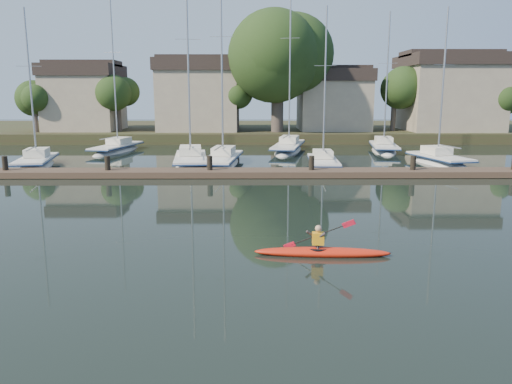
{
  "coord_description": "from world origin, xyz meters",
  "views": [
    {
      "loc": [
        -0.5,
        -15.08,
        4.82
      ],
      "look_at": [
        -0.36,
        3.14,
        1.2
      ],
      "focal_mm": 35.0,
      "sensor_mm": 36.0,
      "label": 1
    }
  ],
  "objects_px": {
    "dock": "(261,173)",
    "sailboat_0": "(37,169)",
    "sailboat_1": "(191,168)",
    "sailboat_7": "(384,153)",
    "kayak": "(322,250)",
    "sailboat_6": "(288,153)",
    "sailboat_4": "(439,167)",
    "sailboat_3": "(323,169)",
    "sailboat_2": "(223,167)",
    "sailboat_5": "(117,153)"
  },
  "relations": [
    {
      "from": "sailboat_1",
      "to": "sailboat_2",
      "type": "distance_m",
      "value": 2.17
    },
    {
      "from": "sailboat_0",
      "to": "sailboat_7",
      "type": "height_order",
      "value": "sailboat_7"
    },
    {
      "from": "sailboat_3",
      "to": "sailboat_2",
      "type": "bearing_deg",
      "value": 174.34
    },
    {
      "from": "sailboat_4",
      "to": "sailboat_7",
      "type": "xyz_separation_m",
      "value": [
        -1.81,
        7.78,
        0.0
      ]
    },
    {
      "from": "dock",
      "to": "sailboat_6",
      "type": "xyz_separation_m",
      "value": [
        2.59,
        13.21,
        -0.39
      ]
    },
    {
      "from": "sailboat_0",
      "to": "sailboat_2",
      "type": "relative_size",
      "value": 0.79
    },
    {
      "from": "kayak",
      "to": "sailboat_1",
      "type": "height_order",
      "value": "sailboat_1"
    },
    {
      "from": "kayak",
      "to": "dock",
      "type": "bearing_deg",
      "value": 99.52
    },
    {
      "from": "sailboat_0",
      "to": "sailboat_3",
      "type": "bearing_deg",
      "value": -12.65
    },
    {
      "from": "sailboat_5",
      "to": "sailboat_6",
      "type": "distance_m",
      "value": 14.47
    },
    {
      "from": "sailboat_1",
      "to": "sailboat_7",
      "type": "height_order",
      "value": "sailboat_1"
    },
    {
      "from": "kayak",
      "to": "sailboat_4",
      "type": "relative_size",
      "value": 0.35
    },
    {
      "from": "sailboat_3",
      "to": "sailboat_5",
      "type": "xyz_separation_m",
      "value": [
        -16.11,
        8.96,
        -0.0
      ]
    },
    {
      "from": "sailboat_6",
      "to": "sailboat_0",
      "type": "bearing_deg",
      "value": -141.56
    },
    {
      "from": "sailboat_4",
      "to": "sailboat_7",
      "type": "height_order",
      "value": "sailboat_7"
    },
    {
      "from": "sailboat_2",
      "to": "sailboat_6",
      "type": "height_order",
      "value": "sailboat_6"
    },
    {
      "from": "kayak",
      "to": "sailboat_2",
      "type": "bearing_deg",
      "value": 105.26
    },
    {
      "from": "sailboat_2",
      "to": "sailboat_6",
      "type": "xyz_separation_m",
      "value": [
        5.13,
        8.35,
        -0.0
      ]
    },
    {
      "from": "dock",
      "to": "sailboat_5",
      "type": "distance_m",
      "value": 17.45
    },
    {
      "from": "sailboat_1",
      "to": "sailboat_6",
      "type": "distance_m",
      "value": 11.2
    },
    {
      "from": "sailboat_0",
      "to": "sailboat_1",
      "type": "height_order",
      "value": "sailboat_1"
    },
    {
      "from": "sailboat_0",
      "to": "sailboat_5",
      "type": "bearing_deg",
      "value": 58.6
    },
    {
      "from": "dock",
      "to": "sailboat_0",
      "type": "height_order",
      "value": "sailboat_0"
    },
    {
      "from": "sailboat_4",
      "to": "sailboat_6",
      "type": "xyz_separation_m",
      "value": [
        -9.86,
        8.14,
        0.01
      ]
    },
    {
      "from": "sailboat_6",
      "to": "sailboat_4",
      "type": "bearing_deg",
      "value": -28.29
    },
    {
      "from": "sailboat_5",
      "to": "sailboat_6",
      "type": "xyz_separation_m",
      "value": [
        14.47,
        0.44,
        -0.01
      ]
    },
    {
      "from": "sailboat_5",
      "to": "sailboat_4",
      "type": "bearing_deg",
      "value": -7.09
    },
    {
      "from": "dock",
      "to": "sailboat_1",
      "type": "distance_m",
      "value": 6.67
    },
    {
      "from": "sailboat_1",
      "to": "sailboat_7",
      "type": "xyz_separation_m",
      "value": [
        15.34,
        8.14,
        0.01
      ]
    },
    {
      "from": "sailboat_7",
      "to": "sailboat_6",
      "type": "bearing_deg",
      "value": -173.78
    },
    {
      "from": "dock",
      "to": "sailboat_6",
      "type": "bearing_deg",
      "value": 78.92
    },
    {
      "from": "dock",
      "to": "sailboat_7",
      "type": "bearing_deg",
      "value": 50.42
    },
    {
      "from": "sailboat_3",
      "to": "sailboat_4",
      "type": "height_order",
      "value": "sailboat_4"
    },
    {
      "from": "dock",
      "to": "sailboat_7",
      "type": "height_order",
      "value": "sailboat_7"
    },
    {
      "from": "sailboat_7",
      "to": "dock",
      "type": "bearing_deg",
      "value": -120.82
    },
    {
      "from": "sailboat_2",
      "to": "sailboat_4",
      "type": "xyz_separation_m",
      "value": [
        14.98,
        0.21,
        -0.01
      ]
    },
    {
      "from": "kayak",
      "to": "dock",
      "type": "height_order",
      "value": "kayak"
    },
    {
      "from": "sailboat_0",
      "to": "sailboat_7",
      "type": "relative_size",
      "value": 0.91
    },
    {
      "from": "sailboat_1",
      "to": "sailboat_2",
      "type": "xyz_separation_m",
      "value": [
        2.17,
        0.15,
        0.01
      ]
    },
    {
      "from": "dock",
      "to": "sailboat_7",
      "type": "relative_size",
      "value": 2.7
    },
    {
      "from": "sailboat_6",
      "to": "kayak",
      "type": "bearing_deg",
      "value": -80.79
    },
    {
      "from": "sailboat_5",
      "to": "sailboat_7",
      "type": "bearing_deg",
      "value": 10.68
    },
    {
      "from": "kayak",
      "to": "sailboat_5",
      "type": "height_order",
      "value": "sailboat_5"
    },
    {
      "from": "sailboat_2",
      "to": "sailboat_5",
      "type": "height_order",
      "value": "sailboat_2"
    },
    {
      "from": "sailboat_4",
      "to": "sailboat_5",
      "type": "height_order",
      "value": "sailboat_5"
    },
    {
      "from": "sailboat_3",
      "to": "sailboat_6",
      "type": "bearing_deg",
      "value": 103.07
    },
    {
      "from": "sailboat_2",
      "to": "sailboat_3",
      "type": "height_order",
      "value": "sailboat_2"
    },
    {
      "from": "dock",
      "to": "sailboat_5",
      "type": "bearing_deg",
      "value": 132.91
    },
    {
      "from": "kayak",
      "to": "sailboat_6",
      "type": "distance_m",
      "value": 27.92
    },
    {
      "from": "sailboat_1",
      "to": "sailboat_3",
      "type": "relative_size",
      "value": 1.26
    }
  ]
}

